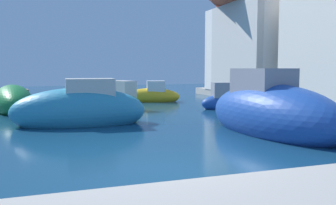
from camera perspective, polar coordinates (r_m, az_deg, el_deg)
The scene contains 9 objects.
ground at distance 7.53m, azimuth -0.17°, elevation -11.17°, with size 80.00×80.00×0.00m, color navy.
moored_boat_0 at distance 12.43m, azimuth 16.10°, elevation -1.61°, with size 2.95×6.11×2.65m.
moored_boat_3 at distance 20.19m, azimuth -23.58°, elevation 0.21°, with size 2.58×5.88×1.72m.
moored_boat_4 at distance 19.36m, azimuth -7.79°, elevation 0.32°, with size 2.63×3.68×1.77m.
moored_boat_5 at distance 14.13m, azimuth -13.83°, elevation -1.15°, with size 5.17×2.24×2.19m.
moored_boat_7 at distance 19.47m, azimuth 9.55°, elevation 0.24°, with size 3.16×1.67×1.66m.
moored_boat_8 at distance 23.39m, azimuth -2.61°, elevation 1.12°, with size 3.97×2.10×1.62m.
waterfront_building_annex at distance 26.53m, azimuth 16.86°, elevation 9.53°, with size 7.41×6.54×7.21m.
waterfront_building_far at distance 27.42m, azimuth 15.55°, elevation 9.59°, with size 6.47×8.86×7.37m.
Camera 1 is at (-2.28, -6.84, 2.15)m, focal length 38.10 mm.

